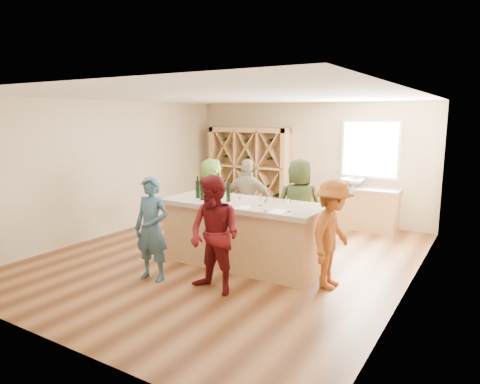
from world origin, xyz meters
The scene contains 33 objects.
floor centered at (0.00, 0.00, -0.05)m, with size 6.00×7.00×0.10m, color brown.
ceiling centered at (0.00, 0.00, 2.85)m, with size 6.00×7.00×0.10m, color white.
wall_back centered at (0.00, 3.55, 1.40)m, with size 6.00×0.10×2.80m, color #C6B18F.
wall_front centered at (0.00, -3.55, 1.40)m, with size 6.00×0.10×2.80m, color #C6B18F.
wall_left centered at (-3.05, 0.00, 1.40)m, with size 0.10×7.00×2.80m, color #C6B18F.
wall_right centered at (3.05, 0.00, 1.40)m, with size 0.10×7.00×2.80m, color #C6B18F.
window_frame centered at (1.50, 3.47, 1.75)m, with size 1.30×0.06×1.30m, color white.
window_pane centered at (1.50, 3.44, 1.75)m, with size 1.18×0.01×1.18m, color white.
wine_rack centered at (-1.50, 3.27, 1.10)m, with size 2.20×0.45×2.20m, color tan.
back_counter_base centered at (1.40, 3.20, 0.43)m, with size 1.60×0.58×0.86m, color tan.
back_counter_top centered at (1.40, 3.20, 0.89)m, with size 1.70×0.62×0.06m, color #B1A290.
sink centered at (1.20, 3.20, 1.01)m, with size 0.54×0.54×0.19m, color silver.
faucet centered at (1.20, 3.38, 1.07)m, with size 0.02×0.02×0.30m, color silver.
tasting_counter_base centered at (0.41, -0.22, 0.50)m, with size 2.60×1.00×1.00m, color tan.
tasting_counter_top centered at (0.41, -0.22, 1.04)m, with size 2.72×1.12×0.08m, color #B1A290.
wine_bottle_a centered at (-0.41, -0.36, 1.23)m, with size 0.07×0.07×0.30m, color black.
wine_bottle_b centered at (-0.24, -0.46, 1.24)m, with size 0.08×0.08×0.31m, color black.
wine_bottle_c centered at (-0.13, -0.28, 1.22)m, with size 0.07×0.07×0.29m, color black.
wine_bottle_d centered at (0.03, -0.42, 1.25)m, with size 0.08×0.08×0.34m, color black.
wine_bottle_e centered at (0.20, -0.34, 1.23)m, with size 0.07×0.07×0.30m, color black.
wine_glass_b centered at (0.62, -0.68, 1.16)m, with size 0.06×0.06×0.16m, color white.
wine_glass_c centered at (1.08, -0.69, 1.17)m, with size 0.07×0.07×0.18m, color white.
wine_glass_d centered at (0.82, -0.36, 1.17)m, with size 0.07×0.07×0.19m, color white.
wine_glass_e centered at (1.38, -0.50, 1.17)m, with size 0.07×0.07×0.18m, color white.
tasting_menu_a centered at (0.07, -0.63, 1.08)m, with size 0.20×0.27×0.00m, color white.
tasting_menu_b centered at (0.66, -0.62, 1.08)m, with size 0.21×0.28×0.00m, color white.
tasting_menu_c centered at (1.24, -0.59, 1.08)m, with size 0.22×0.30×0.00m, color white.
person_near_left centered at (-0.41, -1.52, 0.80)m, with size 0.58×0.43×1.60m, color #335972.
person_near_right centered at (0.68, -1.43, 0.84)m, with size 0.81×0.45×1.68m, color #590F14.
person_server centered at (2.02, -0.39, 0.80)m, with size 1.03×0.48×1.59m, color #994C19.
person_far_mid centered at (-0.07, 0.77, 0.84)m, with size 0.98×0.50×1.68m, color gray.
person_far_right centered at (0.98, 0.79, 0.87)m, with size 0.85×0.55×1.74m, color #263319.
person_far_left centered at (-0.99, 0.87, 0.82)m, with size 1.53×0.55×1.65m, color #8CC64C.
Camera 1 is at (3.99, -6.16, 2.46)m, focal length 32.00 mm.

